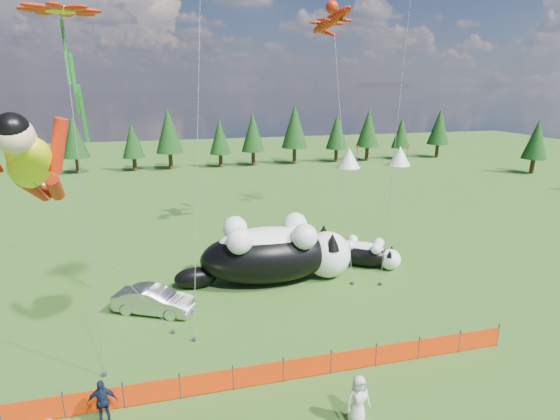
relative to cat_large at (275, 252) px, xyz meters
The scene contains 12 objects.
ground 7.09m from the cat_large, 115.18° to the right, with size 160.00×160.00×0.00m, color #15370A.
safety_fence 9.74m from the cat_large, 107.58° to the right, with size 22.06×0.06×1.10m.
tree_line 38.97m from the cat_large, 94.30° to the left, with size 90.00×4.00×8.00m, color black, non-canonical shape.
festival_tents 34.76m from the cat_large, 76.55° to the left, with size 50.00×3.20×2.80m, color white, non-canonical shape.
cat_large is the anchor object (origin of this frame).
cat_small 6.39m from the cat_large, ahead, with size 4.36×3.63×1.81m.
car 7.42m from the cat_large, 162.50° to the right, with size 1.44×4.14×1.36m, color #B6B6BB.
spectator_c 13.03m from the cat_large, 131.06° to the right, with size 1.01×0.52×1.73m, color #131B34.
spectator_e 11.95m from the cat_large, 89.72° to the right, with size 0.88×0.58×1.81m, color silver.
superhero_kite 14.23m from the cat_large, 147.15° to the right, with size 7.27×5.92×11.46m.
gecko_kite 17.62m from the cat_large, 53.48° to the left, with size 4.87×13.52×18.89m.
flower_kite 16.00m from the cat_large, 147.34° to the right, with size 3.49×3.49×14.08m.
Camera 1 is at (-2.80, -17.35, 11.38)m, focal length 28.00 mm.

